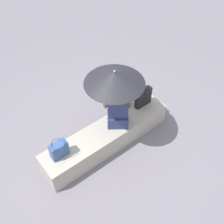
{
  "coord_description": "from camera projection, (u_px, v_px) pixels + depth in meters",
  "views": [
    {
      "loc": [
        -1.75,
        -2.37,
        3.97
      ],
      "look_at": [
        0.12,
        -0.0,
        0.75
      ],
      "focal_mm": 44.69,
      "sensor_mm": 36.0,
      "label": 1
    }
  ],
  "objects": [
    {
      "name": "ground_plane",
      "position": [
        107.0,
        144.0,
        4.91
      ],
      "size": [
        14.0,
        14.0,
        0.0
      ],
      "primitive_type": "plane",
      "color": "slate"
    },
    {
      "name": "stone_bench",
      "position": [
        106.0,
        137.0,
        4.77
      ],
      "size": [
        2.35,
        0.5,
        0.4
      ],
      "primitive_type": "cube",
      "color": "#A8A093",
      "rests_on": "ground"
    },
    {
      "name": "person_seated",
      "position": [
        118.0,
        107.0,
        4.43
      ],
      "size": [
        0.49,
        0.44,
        0.9
      ],
      "color": "navy",
      "rests_on": "stone_bench"
    },
    {
      "name": "parasol",
      "position": [
        114.0,
        78.0,
        4.03
      ],
      "size": [
        0.92,
        0.92,
        1.1
      ],
      "color": "#B7B7BC",
      "rests_on": "stone_bench"
    },
    {
      "name": "handbag_black",
      "position": [
        143.0,
        97.0,
        4.88
      ],
      "size": [
        0.32,
        0.23,
        0.37
      ],
      "color": "black",
      "rests_on": "stone_bench"
    },
    {
      "name": "tote_bag_canvas",
      "position": [
        59.0,
        149.0,
        4.16
      ],
      "size": [
        0.28,
        0.2,
        0.3
      ],
      "color": "#335184",
      "rests_on": "stone_bench"
    }
  ]
}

